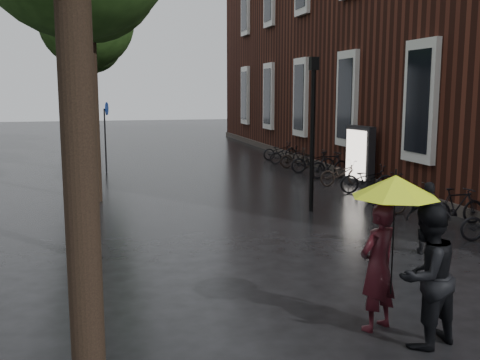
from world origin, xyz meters
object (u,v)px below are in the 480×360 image
object	(u,v)px
parked_bicycles	(352,175)
ad_lightbox	(360,156)
lamp_post	(313,119)
person_black	(426,276)
pedestrian_walking	(429,218)
person_burgundy	(378,267)

from	to	relation	value
parked_bicycles	ad_lightbox	world-z (taller)	ad_lightbox
ad_lightbox	lamp_post	size ratio (longest dim) A/B	0.50
person_black	parked_bicycles	distance (m)	12.18
person_black	ad_lightbox	world-z (taller)	ad_lightbox
pedestrian_walking	parked_bicycles	size ratio (longest dim) A/B	0.09
person_black	parked_bicycles	bearing A→B (deg)	-131.13
ad_lightbox	person_black	bearing A→B (deg)	-120.22
ad_lightbox	person_burgundy	bearing A→B (deg)	-122.86
lamp_post	person_black	bearing A→B (deg)	-101.40
pedestrian_walking	parked_bicycles	distance (m)	7.92
parked_bicycles	person_black	bearing A→B (deg)	-111.16
person_burgundy	parked_bicycles	world-z (taller)	person_burgundy
person_burgundy	person_black	size ratio (longest dim) A/B	0.96
person_burgundy	pedestrian_walking	distance (m)	4.15
person_black	parked_bicycles	world-z (taller)	person_black
person_burgundy	lamp_post	size ratio (longest dim) A/B	0.43
pedestrian_walking	person_black	bearing A→B (deg)	78.93
ad_lightbox	lamp_post	xyz separation A→B (m)	(-3.22, -3.57, 1.50)
parked_bicycles	ad_lightbox	xyz separation A→B (m)	(0.47, 0.40, 0.60)
person_black	ad_lightbox	distance (m)	12.72
lamp_post	ad_lightbox	bearing A→B (deg)	48.02
pedestrian_walking	ad_lightbox	bearing A→B (deg)	-84.54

